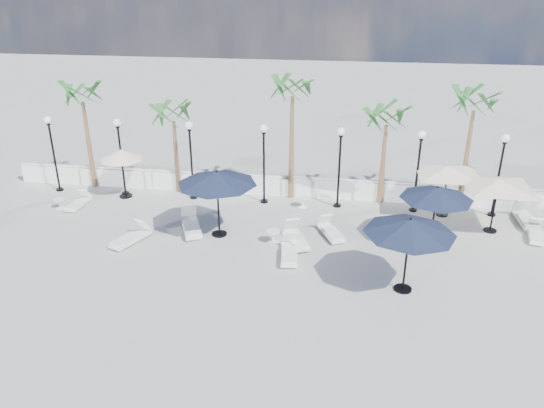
# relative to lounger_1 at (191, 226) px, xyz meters

# --- Properties ---
(ground) EXTENTS (100.00, 100.00, 0.00)m
(ground) POSITION_rel_lounger_1_xyz_m (2.60, -3.01, -0.27)
(ground) COLOR #A3A29E
(ground) RESTS_ON ground
(balustrade) EXTENTS (26.00, 0.30, 1.01)m
(balustrade) POSITION_rel_lounger_1_xyz_m (2.60, 4.49, 0.20)
(balustrade) COLOR silver
(balustrade) RESTS_ON ground
(lamppost_0) EXTENTS (0.36, 0.36, 3.84)m
(lamppost_0) POSITION_rel_lounger_1_xyz_m (-7.90, 3.49, 2.23)
(lamppost_0) COLOR black
(lamppost_0) RESTS_ON ground
(lamppost_1) EXTENTS (0.36, 0.36, 3.84)m
(lamppost_1) POSITION_rel_lounger_1_xyz_m (-4.40, 3.49, 2.23)
(lamppost_1) COLOR black
(lamppost_1) RESTS_ON ground
(lamppost_2) EXTENTS (0.36, 0.36, 3.84)m
(lamppost_2) POSITION_rel_lounger_1_xyz_m (-0.90, 3.49, 2.23)
(lamppost_2) COLOR black
(lamppost_2) RESTS_ON ground
(lamppost_3) EXTENTS (0.36, 0.36, 3.84)m
(lamppost_3) POSITION_rel_lounger_1_xyz_m (2.60, 3.49, 2.23)
(lamppost_3) COLOR black
(lamppost_3) RESTS_ON ground
(lamppost_4) EXTENTS (0.36, 0.36, 3.84)m
(lamppost_4) POSITION_rel_lounger_1_xyz_m (6.10, 3.49, 2.23)
(lamppost_4) COLOR black
(lamppost_4) RESTS_ON ground
(lamppost_5) EXTENTS (0.36, 0.36, 3.84)m
(lamppost_5) POSITION_rel_lounger_1_xyz_m (9.60, 3.49, 2.23)
(lamppost_5) COLOR black
(lamppost_5) RESTS_ON ground
(lamppost_6) EXTENTS (0.36, 0.36, 3.84)m
(lamppost_6) POSITION_rel_lounger_1_xyz_m (13.10, 3.49, 2.23)
(lamppost_6) COLOR black
(lamppost_6) RESTS_ON ground
(palm_0) EXTENTS (2.60, 2.60, 5.50)m
(palm_0) POSITION_rel_lounger_1_xyz_m (-6.40, 4.29, 4.27)
(palm_0) COLOR brown
(palm_0) RESTS_ON ground
(palm_1) EXTENTS (2.60, 2.60, 4.70)m
(palm_1) POSITION_rel_lounger_1_xyz_m (-1.90, 4.29, 3.49)
(palm_1) COLOR brown
(palm_1) RESTS_ON ground
(palm_2) EXTENTS (2.60, 2.60, 6.10)m
(palm_2) POSITION_rel_lounger_1_xyz_m (3.80, 4.29, 4.85)
(palm_2) COLOR brown
(palm_2) RESTS_ON ground
(palm_3) EXTENTS (2.60, 2.60, 4.90)m
(palm_3) POSITION_rel_lounger_1_xyz_m (8.10, 4.29, 3.68)
(palm_3) COLOR brown
(palm_3) RESTS_ON ground
(palm_4) EXTENTS (2.60, 2.60, 5.70)m
(palm_4) POSITION_rel_lounger_1_xyz_m (11.80, 4.29, 4.46)
(palm_4) COLOR brown
(palm_4) RESTS_ON ground
(lounger_1) EXTENTS (1.43, 2.21, 0.79)m
(lounger_1) POSITION_rel_lounger_1_xyz_m (0.00, 0.00, 0.00)
(lounger_1) COLOR silver
(lounger_1) RESTS_ON ground
(lounger_2) EXTENTS (0.63, 1.65, 0.60)m
(lounger_2) POSITION_rel_lounger_1_xyz_m (-6.00, 1.71, -0.06)
(lounger_2) COLOR silver
(lounger_2) RESTS_ON ground
(lounger_3) EXTENTS (1.29, 1.95, 0.70)m
(lounger_3) POSITION_rel_lounger_1_xyz_m (-2.17, -1.35, -0.03)
(lounger_3) COLOR silver
(lounger_3) RESTS_ON ground
(lounger_4) EXTENTS (1.26, 1.86, 0.67)m
(lounger_4) POSITION_rel_lounger_1_xyz_m (5.93, 0.39, -0.04)
(lounger_4) COLOR silver
(lounger_4) RESTS_ON ground
(lounger_5) EXTENTS (1.28, 2.04, 0.73)m
(lounger_5) POSITION_rel_lounger_1_xyz_m (4.55, -0.44, -0.02)
(lounger_5) COLOR silver
(lounger_5) RESTS_ON ground
(lounger_6) EXTENTS (0.83, 1.99, 0.72)m
(lounger_6) POSITION_rel_lounger_1_xyz_m (4.40, -1.65, -0.02)
(lounger_6) COLOR silver
(lounger_6) RESTS_ON ground
(lounger_7) EXTENTS (0.89, 1.77, 0.63)m
(lounger_7) POSITION_rel_lounger_1_xyz_m (14.38, 1.40, -0.05)
(lounger_7) COLOR silver
(lounger_7) RESTS_ON ground
(lounger_8) EXTENTS (0.70, 2.06, 0.77)m
(lounger_8) POSITION_rel_lounger_1_xyz_m (14.38, 2.83, -0.01)
(lounger_8) COLOR silver
(lounger_8) RESTS_ON ground
(side_table_0) EXTENTS (0.47, 0.47, 0.46)m
(side_table_0) POSITION_rel_lounger_1_xyz_m (-6.77, 1.42, 0.01)
(side_table_0) COLOR silver
(side_table_0) RESTS_ON ground
(side_table_1) EXTENTS (0.57, 0.57, 0.56)m
(side_table_1) POSITION_rel_lounger_1_xyz_m (3.62, -0.56, 0.07)
(side_table_1) COLOR silver
(side_table_1) RESTS_ON ground
(side_table_2) EXTENTS (0.52, 0.52, 0.50)m
(side_table_2) POSITION_rel_lounger_1_xyz_m (4.50, 3.19, 0.04)
(side_table_2) COLOR silver
(side_table_2) RESTS_ON ground
(parasol_navy_left) EXTENTS (3.29, 3.29, 2.90)m
(parasol_navy_left) POSITION_rel_lounger_1_xyz_m (1.26, -0.15, 2.29)
(parasol_navy_left) COLOR black
(parasol_navy_left) RESTS_ON ground
(parasol_navy_mid) EXTENTS (2.88, 2.88, 2.58)m
(parasol_navy_mid) POSITION_rel_lounger_1_xyz_m (9.96, 0.20, 2.00)
(parasol_navy_mid) COLOR black
(parasol_navy_mid) RESTS_ON ground
(parasol_navy_right) EXTENTS (3.12, 3.12, 2.80)m
(parasol_navy_right) POSITION_rel_lounger_1_xyz_m (8.59, -3.35, 2.19)
(parasol_navy_right) COLOR black
(parasol_navy_right) RESTS_ON ground
(parasol_cream_sq_a) EXTENTS (5.18, 5.18, 2.54)m
(parasol_cream_sq_a) POSITION_rel_lounger_1_xyz_m (10.86, 3.19, 2.09)
(parasol_cream_sq_a) COLOR black
(parasol_cream_sq_a) RESTS_ON ground
(parasol_cream_sq_b) EXTENTS (5.15, 5.15, 2.58)m
(parasol_cream_sq_b) POSITION_rel_lounger_1_xyz_m (12.67, 1.82, 2.12)
(parasol_cream_sq_b) COLOR black
(parasol_cream_sq_b) RESTS_ON ground
(parasol_cream_small) EXTENTS (2.04, 2.04, 2.51)m
(parasol_cream_small) POSITION_rel_lounger_1_xyz_m (-4.26, 3.19, 1.88)
(parasol_cream_small) COLOR black
(parasol_cream_small) RESTS_ON ground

